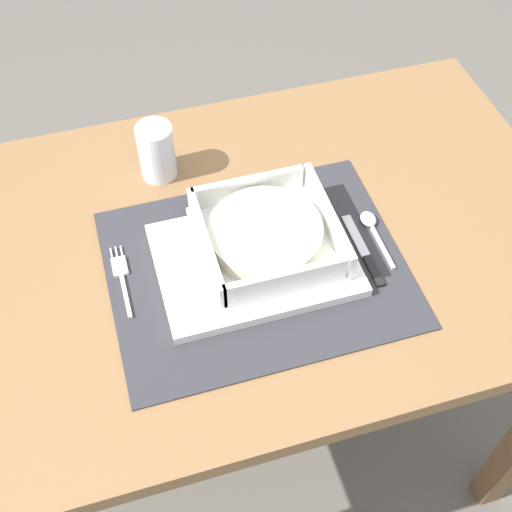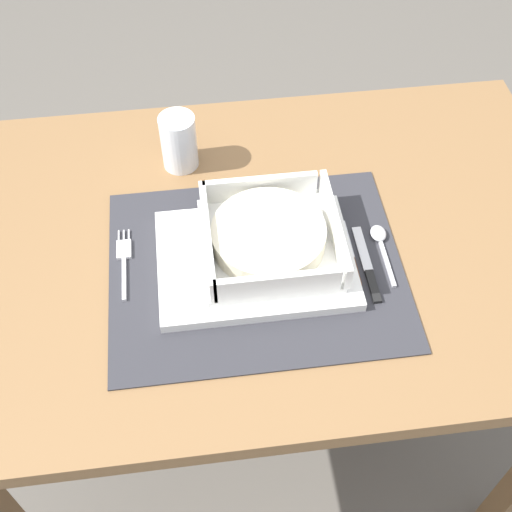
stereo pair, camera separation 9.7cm
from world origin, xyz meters
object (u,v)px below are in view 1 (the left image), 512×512
object	(u,v)px
dining_table	(259,279)
porridge_bowl	(268,235)
bread_knife	(346,245)
fork	(121,275)
spoon	(371,225)
drinking_glass	(157,154)
butter_knife	(365,254)

from	to	relation	value
dining_table	porridge_bowl	world-z (taller)	porridge_bowl
porridge_bowl	bread_knife	distance (m)	0.12
dining_table	fork	distance (m)	0.25
spoon	drinking_glass	distance (m)	0.36
dining_table	spoon	size ratio (longest dim) A/B	8.74
bread_knife	drinking_glass	world-z (taller)	drinking_glass
dining_table	bread_knife	world-z (taller)	bread_knife
drinking_glass	spoon	bearing A→B (deg)	-36.20
bread_knife	dining_table	bearing A→B (deg)	153.53
fork	bread_knife	bearing A→B (deg)	-7.22
dining_table	fork	size ratio (longest dim) A/B	7.63
butter_knife	bread_knife	world-z (taller)	same
dining_table	fork	world-z (taller)	fork
dining_table	drinking_glass	bearing A→B (deg)	123.22
dining_table	drinking_glass	world-z (taller)	drinking_glass
fork	bread_knife	xyz separation A→B (m)	(0.34, -0.04, 0.00)
fork	porridge_bowl	bearing A→B (deg)	-4.47
bread_knife	drinking_glass	size ratio (longest dim) A/B	1.29
butter_knife	bread_knife	distance (m)	0.03
butter_knife	porridge_bowl	bearing A→B (deg)	160.30
butter_knife	spoon	bearing A→B (deg)	58.63
butter_knife	drinking_glass	bearing A→B (deg)	134.73
porridge_bowl	butter_knife	world-z (taller)	porridge_bowl
porridge_bowl	butter_knife	size ratio (longest dim) A/B	1.39
spoon	bread_knife	size ratio (longest dim) A/B	0.92
spoon	butter_knife	distance (m)	0.06
spoon	butter_knife	world-z (taller)	spoon
drinking_glass	bread_knife	bearing A→B (deg)	-44.97
butter_knife	drinking_glass	world-z (taller)	drinking_glass
dining_table	butter_knife	world-z (taller)	butter_knife
dining_table	porridge_bowl	distance (m)	0.15
porridge_bowl	drinking_glass	xyz separation A→B (m)	(-0.12, 0.21, 0.00)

